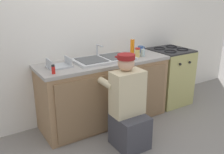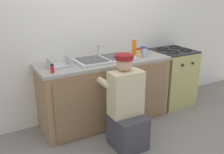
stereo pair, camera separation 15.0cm
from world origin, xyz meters
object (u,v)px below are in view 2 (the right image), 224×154
(dish_rack_tray, at_px, (59,64))
(soap_bottle_orange, at_px, (134,47))
(coffee_mug, at_px, (143,49))
(sink_double_basin, at_px, (105,59))
(stove_range, at_px, (172,77))
(water_glass, at_px, (144,53))
(plumber_person, at_px, (126,110))
(condiment_jar, at_px, (139,53))
(spice_bottle_red, at_px, (52,69))

(dish_rack_tray, relative_size, soap_bottle_orange, 1.12)
(soap_bottle_orange, bearing_deg, coffee_mug, 13.89)
(sink_double_basin, relative_size, soap_bottle_orange, 3.20)
(stove_range, height_order, water_glass, water_glass)
(sink_double_basin, bearing_deg, dish_rack_tray, 178.89)
(sink_double_basin, distance_m, plumber_person, 0.81)
(stove_range, relative_size, water_glass, 9.08)
(dish_rack_tray, distance_m, water_glass, 1.20)
(sink_double_basin, distance_m, dish_rack_tray, 0.62)
(dish_rack_tray, bearing_deg, soap_bottle_orange, 2.73)
(plumber_person, distance_m, soap_bottle_orange, 1.08)
(sink_double_basin, height_order, stove_range, sink_double_basin)
(sink_double_basin, distance_m, coffee_mug, 0.72)
(sink_double_basin, xyz_separation_m, plumber_person, (-0.07, -0.67, -0.45))
(dish_rack_tray, bearing_deg, condiment_jar, -5.47)
(plumber_person, distance_m, coffee_mug, 1.20)
(spice_bottle_red, bearing_deg, sink_double_basin, 15.04)
(stove_range, bearing_deg, sink_double_basin, 179.90)
(sink_double_basin, xyz_separation_m, water_glass, (0.57, -0.10, 0.03))
(stove_range, distance_m, plumber_person, 1.45)
(spice_bottle_red, distance_m, water_glass, 1.35)
(sink_double_basin, distance_m, spice_bottle_red, 0.80)
(plumber_person, distance_m, dish_rack_tray, 0.99)
(stove_range, relative_size, condiment_jar, 7.09)
(condiment_jar, bearing_deg, coffee_mug, 43.22)
(sink_double_basin, height_order, dish_rack_tray, sink_double_basin)
(water_glass, bearing_deg, dish_rack_tray, 174.48)
(plumber_person, height_order, water_glass, plumber_person)
(dish_rack_tray, height_order, water_glass, dish_rack_tray)
(water_glass, height_order, soap_bottle_orange, soap_bottle_orange)
(soap_bottle_orange, xyz_separation_m, condiment_jar, (-0.03, -0.16, -0.05))
(water_glass, bearing_deg, condiment_jar, 173.78)
(plumber_person, xyz_separation_m, condiment_jar, (0.56, 0.58, 0.49))
(sink_double_basin, relative_size, dish_rack_tray, 2.86)
(sink_double_basin, relative_size, condiment_jar, 6.25)
(stove_range, bearing_deg, dish_rack_tray, 179.56)
(coffee_mug, relative_size, condiment_jar, 0.98)
(sink_double_basin, bearing_deg, spice_bottle_red, -164.96)
(plumber_person, relative_size, spice_bottle_red, 10.52)
(soap_bottle_orange, relative_size, condiment_jar, 1.95)
(soap_bottle_orange, bearing_deg, plumber_person, -128.47)
(coffee_mug, distance_m, condiment_jar, 0.30)
(plumber_person, bearing_deg, spice_bottle_red, 146.41)
(plumber_person, xyz_separation_m, soap_bottle_orange, (0.58, 0.74, 0.54))
(sink_double_basin, bearing_deg, condiment_jar, -10.96)
(stove_range, distance_m, condiment_jar, 0.90)
(stove_range, xyz_separation_m, condiment_jar, (-0.74, -0.09, 0.50))
(dish_rack_tray, height_order, spice_bottle_red, dish_rack_tray)
(dish_rack_tray, xyz_separation_m, soap_bottle_orange, (1.14, 0.05, 0.09))
(spice_bottle_red, bearing_deg, coffee_mug, 12.25)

